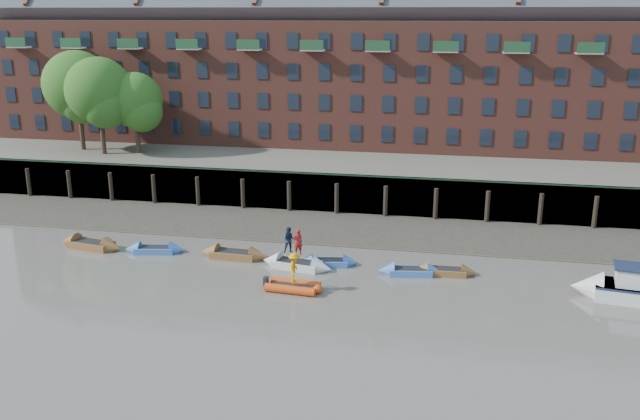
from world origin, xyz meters
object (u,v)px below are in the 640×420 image
(rowboat_3, at_px, (297,264))
(rowboat_5, at_px, (410,271))
(person_rower_b, at_px, (289,240))
(person_rib_crew, at_px, (294,268))
(person_rower_a, at_px, (298,242))
(motor_launch, at_px, (622,288))
(rib_tender, at_px, (295,287))
(rowboat_6, at_px, (445,271))
(rowboat_4, at_px, (328,262))
(rowboat_2, at_px, (234,254))
(rowboat_1, at_px, (155,250))
(rowboat_0, at_px, (91,244))

(rowboat_3, height_order, rowboat_5, rowboat_3)
(person_rower_b, relative_size, person_rib_crew, 0.94)
(person_rib_crew, bearing_deg, person_rower_a, 5.19)
(motor_launch, bearing_deg, rib_tender, 15.72)
(rowboat_6, distance_m, motor_launch, 10.29)
(person_rower_b, bearing_deg, rowboat_5, -15.04)
(rowboat_4, relative_size, rib_tender, 1.20)
(rowboat_2, height_order, person_rower_b, person_rower_b)
(rowboat_2, height_order, rowboat_4, rowboat_2)
(rowboat_6, relative_size, person_rib_crew, 2.19)
(person_rib_crew, bearing_deg, rowboat_5, -63.15)
(rowboat_3, xyz_separation_m, rowboat_5, (7.32, 0.33, -0.03))
(rowboat_3, distance_m, rib_tender, 3.70)
(rowboat_1, distance_m, person_rower_a, 10.54)
(rowboat_5, bearing_deg, rib_tender, -156.71)
(rib_tender, xyz_separation_m, person_rib_crew, (-0.02, -0.08, 1.22))
(rib_tender, bearing_deg, rowboat_4, 80.54)
(rowboat_1, xyz_separation_m, motor_launch, (29.85, -2.10, 0.47))
(motor_launch, height_order, person_rower_b, person_rower_b)
(rowboat_3, bearing_deg, person_rower_b, 170.35)
(rowboat_0, xyz_separation_m, rowboat_5, (22.42, -0.63, -0.04))
(person_rower_a, bearing_deg, person_rower_b, -50.36)
(rowboat_3, xyz_separation_m, person_rower_b, (-0.52, 0.19, 1.57))
(rib_tender, relative_size, person_rower_a, 2.01)
(rowboat_1, xyz_separation_m, rowboat_3, (10.28, -0.96, 0.03))
(rowboat_2, relative_size, rib_tender, 1.41)
(rowboat_4, relative_size, rowboat_5, 0.96)
(rowboat_1, xyz_separation_m, person_rower_b, (9.77, -0.77, 1.60))
(person_rib_crew, bearing_deg, rowboat_0, 68.96)
(person_rower_a, height_order, person_rower_b, person_rower_b)
(rowboat_3, bearing_deg, rowboat_1, -174.64)
(rowboat_4, bearing_deg, rowboat_3, -163.38)
(rowboat_0, bearing_deg, person_rower_b, 6.83)
(rowboat_1, relative_size, person_rower_b, 2.47)
(rowboat_4, height_order, person_rower_a, person_rower_a)
(rowboat_1, distance_m, rowboat_4, 12.17)
(motor_launch, relative_size, person_rower_b, 3.84)
(rowboat_0, height_order, rowboat_6, rowboat_0)
(rowboat_4, xyz_separation_m, person_rower_b, (-2.41, -0.72, 1.61))
(rowboat_1, xyz_separation_m, rowboat_4, (12.17, -0.05, -0.01))
(rowboat_6, bearing_deg, rowboat_2, 176.79)
(rowboat_3, relative_size, person_rib_crew, 2.68)
(rowboat_1, height_order, person_rower_a, person_rower_a)
(rowboat_5, height_order, person_rower_b, person_rower_b)
(rowboat_3, relative_size, rowboat_6, 1.23)
(rib_tender, distance_m, person_rower_a, 3.99)
(person_rower_b, bearing_deg, rib_tender, -87.58)
(rowboat_6, relative_size, person_rower_b, 2.33)
(rowboat_1, relative_size, rib_tender, 1.26)
(rowboat_1, distance_m, person_rower_b, 9.93)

